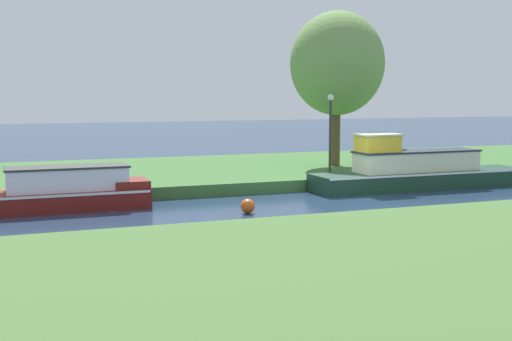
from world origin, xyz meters
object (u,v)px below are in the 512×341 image
object	(u,v)px
mooring_post_near	(389,164)
channel_buoy	(248,206)
forest_narrowboat	(416,171)
willow_tree_left	(337,64)
lamp_post	(330,123)
maroon_barge	(61,192)

from	to	relation	value
mooring_post_near	channel_buoy	bearing A→B (deg)	-151.15
forest_narrowboat	willow_tree_left	xyz separation A→B (m)	(-0.80, 4.54, 3.93)
forest_narrowboat	lamp_post	size ratio (longest dim) A/B	2.79
lamp_post	mooring_post_near	bearing A→B (deg)	-29.26
maroon_barge	lamp_post	xyz separation A→B (m)	(10.02, 2.53, 1.71)
lamp_post	mooring_post_near	world-z (taller)	lamp_post
maroon_barge	mooring_post_near	world-z (taller)	maroon_barge
willow_tree_left	lamp_post	world-z (taller)	willow_tree_left
lamp_post	mooring_post_near	distance (m)	2.66
willow_tree_left	lamp_post	distance (m)	3.33
maroon_barge	mooring_post_near	bearing A→B (deg)	6.93
lamp_post	channel_buoy	bearing A→B (deg)	-136.10
forest_narrowboat	lamp_post	world-z (taller)	lamp_post
lamp_post	channel_buoy	distance (m)	7.49
forest_narrowboat	lamp_post	bearing A→B (deg)	129.88
forest_narrowboat	willow_tree_left	distance (m)	6.06
maroon_barge	forest_narrowboat	size ratio (longest dim) A/B	0.66
forest_narrowboat	mooring_post_near	bearing A→B (deg)	97.46
mooring_post_near	lamp_post	bearing A→B (deg)	150.74
maroon_barge	willow_tree_left	xyz separation A→B (m)	(11.33, 4.54, 4.01)
forest_narrowboat	willow_tree_left	world-z (taller)	willow_tree_left
channel_buoy	mooring_post_near	bearing A→B (deg)	28.85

